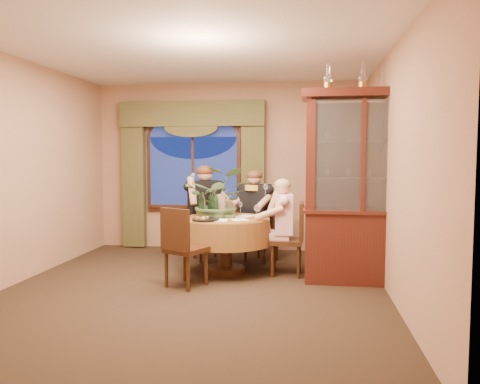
# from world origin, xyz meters

# --- Properties ---
(floor) EXTENTS (5.00, 5.00, 0.00)m
(floor) POSITION_xyz_m (0.00, 0.00, 0.00)
(floor) COLOR black
(floor) RESTS_ON ground
(wall_back) EXTENTS (4.50, 0.00, 4.50)m
(wall_back) POSITION_xyz_m (0.00, 2.50, 1.40)
(wall_back) COLOR #9E7053
(wall_back) RESTS_ON ground
(wall_right) EXTENTS (0.00, 5.00, 5.00)m
(wall_right) POSITION_xyz_m (2.25, 0.00, 1.40)
(wall_right) COLOR #9E7053
(wall_right) RESTS_ON ground
(ceiling) EXTENTS (5.00, 5.00, 0.00)m
(ceiling) POSITION_xyz_m (0.00, 0.00, 2.80)
(ceiling) COLOR white
(ceiling) RESTS_ON wall_back
(window) EXTENTS (1.62, 0.10, 1.32)m
(window) POSITION_xyz_m (-0.60, 2.43, 1.30)
(window) COLOR navy
(window) RESTS_ON wall_back
(arched_transom) EXTENTS (1.60, 0.06, 0.44)m
(arched_transom) POSITION_xyz_m (-0.60, 2.43, 2.08)
(arched_transom) COLOR navy
(arched_transom) RESTS_ON wall_back
(drapery_left) EXTENTS (0.38, 0.14, 2.32)m
(drapery_left) POSITION_xyz_m (-1.63, 2.38, 1.18)
(drapery_left) COLOR #414023
(drapery_left) RESTS_ON floor
(drapery_right) EXTENTS (0.38, 0.14, 2.32)m
(drapery_right) POSITION_xyz_m (0.43, 2.38, 1.18)
(drapery_right) COLOR #414023
(drapery_right) RESTS_ON floor
(swag_valance) EXTENTS (2.45, 0.16, 0.42)m
(swag_valance) POSITION_xyz_m (-0.60, 2.35, 2.28)
(swag_valance) COLOR #414023
(swag_valance) RESTS_ON wall_back
(dining_table) EXTENTS (1.33, 1.33, 0.75)m
(dining_table) POSITION_xyz_m (0.23, 0.87, 0.38)
(dining_table) COLOR #903715
(dining_table) RESTS_ON floor
(china_cabinet) EXTENTS (1.47, 0.58, 2.39)m
(china_cabinet) POSITION_xyz_m (1.97, 0.64, 1.19)
(china_cabinet) COLOR #371612
(china_cabinet) RESTS_ON floor
(oil_lamp_left) EXTENTS (0.11, 0.11, 0.34)m
(oil_lamp_left) POSITION_xyz_m (1.56, 0.64, 2.56)
(oil_lamp_left) COLOR #A5722D
(oil_lamp_left) RESTS_ON china_cabinet
(oil_lamp_center) EXTENTS (0.11, 0.11, 0.34)m
(oil_lamp_center) POSITION_xyz_m (1.97, 0.64, 2.56)
(oil_lamp_center) COLOR #A5722D
(oil_lamp_center) RESTS_ON china_cabinet
(oil_lamp_right) EXTENTS (0.11, 0.11, 0.34)m
(oil_lamp_right) POSITION_xyz_m (2.39, 0.64, 2.56)
(oil_lamp_right) COLOR #A5722D
(oil_lamp_right) RESTS_ON china_cabinet
(chair_right) EXTENTS (0.43, 0.43, 0.96)m
(chair_right) POSITION_xyz_m (1.05, 0.86, 0.48)
(chair_right) COLOR black
(chair_right) RESTS_ON floor
(chair_back_right) EXTENTS (0.57, 0.57, 0.96)m
(chair_back_right) POSITION_xyz_m (0.64, 1.62, 0.48)
(chair_back_right) COLOR black
(chair_back_right) RESTS_ON floor
(chair_back) EXTENTS (0.57, 0.57, 0.96)m
(chair_back) POSITION_xyz_m (-0.17, 1.59, 0.48)
(chair_back) COLOR black
(chair_back) RESTS_ON floor
(chair_front_left) EXTENTS (0.56, 0.56, 0.96)m
(chair_front_left) POSITION_xyz_m (-0.13, 0.14, 0.48)
(chair_front_left) COLOR black
(chair_front_left) RESTS_ON floor
(person_pink) EXTENTS (0.45, 0.49, 1.28)m
(person_pink) POSITION_xyz_m (1.01, 0.92, 0.64)
(person_pink) COLOR #F3BECB
(person_pink) RESTS_ON floor
(person_back) EXTENTS (0.69, 0.68, 1.44)m
(person_back) POSITION_xyz_m (-0.21, 1.53, 0.72)
(person_back) COLOR black
(person_back) RESTS_ON floor
(person_scarf) EXTENTS (0.62, 0.60, 1.38)m
(person_scarf) POSITION_xyz_m (0.54, 1.68, 0.69)
(person_scarf) COLOR black
(person_scarf) RESTS_ON floor
(stoneware_vase) EXTENTS (0.16, 0.16, 0.31)m
(stoneware_vase) POSITION_xyz_m (0.15, 0.96, 0.90)
(stoneware_vase) COLOR #8E7361
(stoneware_vase) RESTS_ON dining_table
(centerpiece_plant) EXTENTS (0.88, 0.97, 0.76)m
(centerpiece_plant) POSITION_xyz_m (0.11, 1.01, 1.33)
(centerpiece_plant) COLOR #435C38
(centerpiece_plant) RESTS_ON dining_table
(olive_bowl) EXTENTS (0.17, 0.17, 0.05)m
(olive_bowl) POSITION_xyz_m (0.29, 0.81, 0.78)
(olive_bowl) COLOR #44522B
(olive_bowl) RESTS_ON dining_table
(cheese_platter) EXTENTS (0.36, 0.36, 0.02)m
(cheese_platter) POSITION_xyz_m (0.02, 0.55, 0.76)
(cheese_platter) COLOR black
(cheese_platter) RESTS_ON dining_table
(wine_bottle_0) EXTENTS (0.07, 0.07, 0.33)m
(wine_bottle_0) POSITION_xyz_m (-0.11, 0.98, 0.92)
(wine_bottle_0) COLOR tan
(wine_bottle_0) RESTS_ON dining_table
(wine_bottle_1) EXTENTS (0.07, 0.07, 0.33)m
(wine_bottle_1) POSITION_xyz_m (-0.10, 0.86, 0.92)
(wine_bottle_1) COLOR black
(wine_bottle_1) RESTS_ON dining_table
(wine_bottle_2) EXTENTS (0.07, 0.07, 0.33)m
(wine_bottle_2) POSITION_xyz_m (-0.02, 1.06, 0.92)
(wine_bottle_2) COLOR black
(wine_bottle_2) RESTS_ON dining_table
(wine_bottle_3) EXTENTS (0.07, 0.07, 0.33)m
(wine_bottle_3) POSITION_xyz_m (0.10, 0.84, 0.92)
(wine_bottle_3) COLOR black
(wine_bottle_3) RESTS_ON dining_table
(tasting_paper_0) EXTENTS (0.32, 0.36, 0.00)m
(tasting_paper_0) POSITION_xyz_m (0.43, 0.69, 0.75)
(tasting_paper_0) COLOR white
(tasting_paper_0) RESTS_ON dining_table
(tasting_paper_1) EXTENTS (0.29, 0.35, 0.00)m
(tasting_paper_1) POSITION_xyz_m (0.47, 1.05, 0.75)
(tasting_paper_1) COLOR white
(tasting_paper_1) RESTS_ON dining_table
(tasting_paper_2) EXTENTS (0.24, 0.32, 0.00)m
(tasting_paper_2) POSITION_xyz_m (0.19, 0.59, 0.75)
(tasting_paper_2) COLOR white
(tasting_paper_2) RESTS_ON dining_table
(wine_glass_person_pink) EXTENTS (0.07, 0.07, 0.18)m
(wine_glass_person_pink) POSITION_xyz_m (0.64, 0.90, 0.84)
(wine_glass_person_pink) COLOR silver
(wine_glass_person_pink) RESTS_ON dining_table
(wine_glass_person_back) EXTENTS (0.07, 0.07, 0.18)m
(wine_glass_person_back) POSITION_xyz_m (-0.01, 1.22, 0.84)
(wine_glass_person_back) COLOR silver
(wine_glass_person_back) RESTS_ON dining_table
(wine_glass_person_scarf) EXTENTS (0.07, 0.07, 0.18)m
(wine_glass_person_scarf) POSITION_xyz_m (0.38, 1.26, 0.84)
(wine_glass_person_scarf) COLOR silver
(wine_glass_person_scarf) RESTS_ON dining_table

